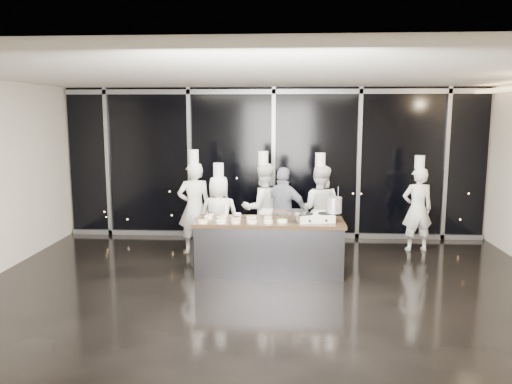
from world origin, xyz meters
TOP-DOWN VIEW (x-y plane):
  - ground at (0.00, 0.00)m, footprint 9.00×9.00m
  - room_shell at (0.18, 0.00)m, footprint 9.02×7.02m
  - window_wall at (0.00, 3.43)m, footprint 8.90×0.11m
  - demo_counter at (0.00, 0.90)m, footprint 2.46×0.86m
  - stove at (0.76, 0.84)m, footprint 0.63×0.44m
  - frying_pan at (0.45, 0.78)m, footprint 0.56×0.36m
  - stock_pot at (1.05, 0.88)m, footprint 0.29×0.29m
  - prep_bowls at (-0.52, 0.85)m, footprint 1.44×0.75m
  - squeeze_bottle at (-0.76, 1.24)m, footprint 0.06×0.06m
  - chef_far_left at (-1.46, 2.06)m, footprint 0.72×0.57m
  - chef_left at (-0.96, 1.82)m, footprint 0.77×0.52m
  - chef_center at (-0.16, 2.16)m, footprint 1.01×0.90m
  - guest at (0.23, 1.93)m, footprint 1.06×0.73m
  - chef_right at (0.91, 2.17)m, footprint 0.93×0.78m
  - chef_side at (2.81, 2.47)m, footprint 0.64×0.46m

SIDE VIEW (x-z plane):
  - ground at x=0.00m, z-range 0.00..0.00m
  - demo_counter at x=0.00m, z-range 0.00..0.90m
  - chef_left at x=-0.96m, z-range -0.10..1.65m
  - guest at x=0.23m, z-range 0.00..1.67m
  - chef_side at x=2.81m, z-range -0.09..1.77m
  - chef_right at x=0.91m, z-range -0.11..1.82m
  - chef_center at x=-0.16m, z-range -0.11..1.84m
  - chef_far_left at x=-1.46m, z-range -0.10..1.88m
  - prep_bowls at x=-0.52m, z-range 0.90..0.95m
  - stove at x=0.76m, z-range 0.89..1.03m
  - squeeze_bottle at x=-0.76m, z-range 0.89..1.13m
  - frying_pan at x=0.45m, z-range 1.04..1.09m
  - stock_pot at x=1.05m, z-range 1.04..1.30m
  - window_wall at x=0.00m, z-range 0.00..3.20m
  - room_shell at x=0.18m, z-range 0.64..3.85m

